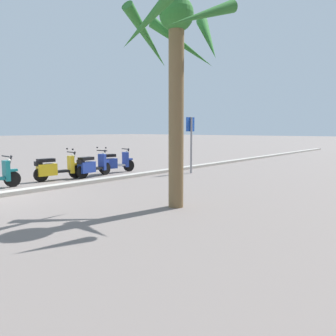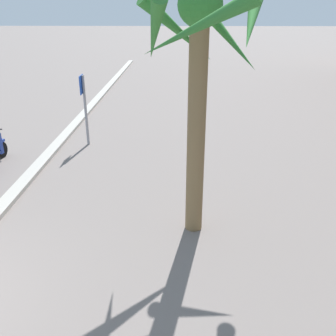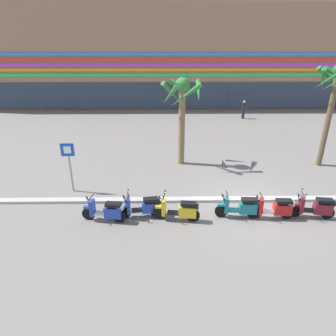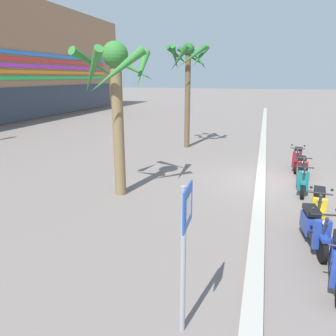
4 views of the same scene
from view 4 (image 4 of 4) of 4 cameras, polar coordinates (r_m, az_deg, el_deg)
The scene contains 10 objects.
ground_plane at distance 12.77m, azimuth 17.97°, elevation -2.47°, with size 200.00×200.00×0.00m, color slate.
curb_strip at distance 12.74m, azimuth 16.10°, elevation -2.06°, with size 60.00×0.36×0.12m, color #ADA89E.
scooter_blue_lead_nearest at distance 8.42m, azimuth 24.38°, elevation -9.51°, with size 1.78×0.60×1.17m.
scooter_yellow_mid_front at distance 9.79m, azimuth 25.06°, elevation -6.03°, with size 1.85×0.61×1.17m.
scooter_teal_tail_end at distance 12.05m, azimuth 22.66°, elevation -1.74°, with size 1.78×0.56×1.04m.
scooter_red_last_in_row at distance 13.35m, azimuth 22.57°, elevation -0.11°, with size 1.80×0.56×1.04m.
scooter_maroon_mid_rear at distance 14.91m, azimuth 21.94°, elevation 1.58°, with size 1.75×0.60×1.17m.
crossing_sign at distance 4.80m, azimuth 2.93°, elevation -13.39°, with size 0.60×0.13×2.40m.
palm_tree_mid_walkway at distance 17.95m, azimuth 3.52°, elevation 17.33°, with size 2.33×2.34×5.57m.
palm_tree_near_sign at distance 10.44m, azimuth -9.21°, elevation 14.41°, with size 2.37×2.41×4.89m.
Camera 4 is at (-12.17, 0.48, 3.85)m, focal length 34.39 mm.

